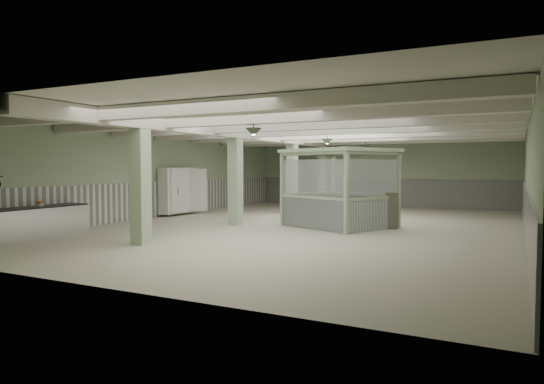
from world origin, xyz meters
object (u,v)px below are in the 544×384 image
at_px(prep_counter, 12,224).
at_px(filing_cabinet, 390,210).
at_px(walkin_cooler, 179,193).
at_px(guard_booth, 339,175).

relative_size(prep_counter, filing_cabinet, 3.88).
bearing_deg(walkin_cooler, filing_cabinet, -2.40).
distance_m(guard_booth, filing_cabinet, 2.17).
relative_size(prep_counter, walkin_cooler, 2.25).
distance_m(prep_counter, filing_cabinet, 12.05).
xyz_separation_m(prep_counter, guard_booth, (7.57, 7.32, 1.39)).
bearing_deg(filing_cabinet, prep_counter, -165.08).
height_order(prep_counter, filing_cabinet, filing_cabinet).
xyz_separation_m(guard_booth, filing_cabinet, (1.77, 0.29, -1.22)).
bearing_deg(guard_booth, walkin_cooler, -160.35).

